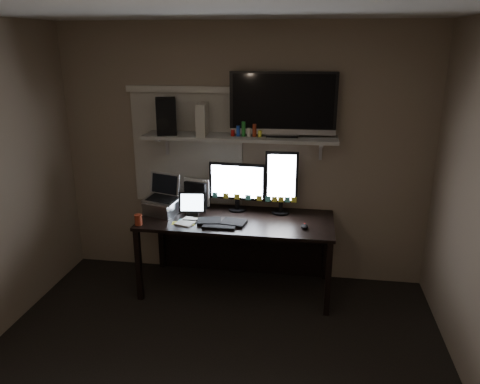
% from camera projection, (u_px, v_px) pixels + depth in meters
% --- Properties ---
extents(ceiling, '(3.60, 3.60, 0.00)m').
position_uv_depth(ceiling, '(193.00, 5.00, 2.49)').
color(ceiling, silver).
rests_on(ceiling, back_wall).
extents(back_wall, '(3.60, 0.00, 3.60)m').
position_uv_depth(back_wall, '(243.00, 155.00, 4.57)').
color(back_wall, '#7D6C5A').
rests_on(back_wall, floor).
extents(window_blinds, '(1.10, 0.02, 1.10)m').
position_uv_depth(window_blinds, '(187.00, 149.00, 4.62)').
color(window_blinds, beige).
rests_on(window_blinds, back_wall).
extents(desk, '(1.80, 0.75, 0.73)m').
position_uv_depth(desk, '(239.00, 231.00, 4.55)').
color(desk, black).
rests_on(desk, floor).
extents(wall_shelf, '(1.80, 0.35, 0.03)m').
position_uv_depth(wall_shelf, '(240.00, 137.00, 4.34)').
color(wall_shelf, '#A8A8A3').
rests_on(wall_shelf, back_wall).
extents(monitor_landscape, '(0.56, 0.10, 0.49)m').
position_uv_depth(monitor_landscape, '(237.00, 187.00, 4.53)').
color(monitor_landscape, black).
rests_on(monitor_landscape, desk).
extents(monitor_portrait, '(0.31, 0.07, 0.62)m').
position_uv_depth(monitor_portrait, '(281.00, 182.00, 4.43)').
color(monitor_portrait, black).
rests_on(monitor_portrait, desk).
extents(keyboard, '(0.45, 0.18, 0.03)m').
position_uv_depth(keyboard, '(221.00, 222.00, 4.26)').
color(keyboard, black).
rests_on(keyboard, desk).
extents(mouse, '(0.07, 0.10, 0.04)m').
position_uv_depth(mouse, '(304.00, 227.00, 4.15)').
color(mouse, black).
rests_on(mouse, desk).
extents(notepad, '(0.21, 0.25, 0.01)m').
position_uv_depth(notepad, '(188.00, 222.00, 4.29)').
color(notepad, silver).
rests_on(notepad, desk).
extents(tablet, '(0.27, 0.14, 0.23)m').
position_uv_depth(tablet, '(193.00, 203.00, 4.45)').
color(tablet, black).
rests_on(tablet, desk).
extents(file_sorter, '(0.24, 0.15, 0.29)m').
position_uv_depth(file_sorter, '(197.00, 193.00, 4.64)').
color(file_sorter, black).
rests_on(file_sorter, desk).
extents(laptop, '(0.39, 0.35, 0.37)m').
position_uv_depth(laptop, '(162.00, 196.00, 4.44)').
color(laptop, '#ADADB2').
rests_on(laptop, desk).
extents(cup, '(0.08, 0.08, 0.10)m').
position_uv_depth(cup, '(138.00, 220.00, 4.22)').
color(cup, maroon).
rests_on(cup, desk).
extents(sticky_notes, '(0.37, 0.31, 0.00)m').
position_uv_depth(sticky_notes, '(190.00, 220.00, 4.34)').
color(sticky_notes, '#F9F743').
rests_on(sticky_notes, desk).
extents(tv, '(0.97, 0.22, 0.58)m').
position_uv_depth(tv, '(283.00, 104.00, 4.22)').
color(tv, black).
rests_on(tv, wall_shelf).
extents(game_console, '(0.09, 0.25, 0.29)m').
position_uv_depth(game_console, '(203.00, 119.00, 4.31)').
color(game_console, beige).
rests_on(game_console, wall_shelf).
extents(speaker, '(0.24, 0.27, 0.33)m').
position_uv_depth(speaker, '(166.00, 116.00, 4.36)').
color(speaker, black).
rests_on(speaker, wall_shelf).
extents(bottles, '(0.22, 0.10, 0.13)m').
position_uv_depth(bottles, '(246.00, 129.00, 4.27)').
color(bottles, '#A50F0C').
rests_on(bottles, wall_shelf).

